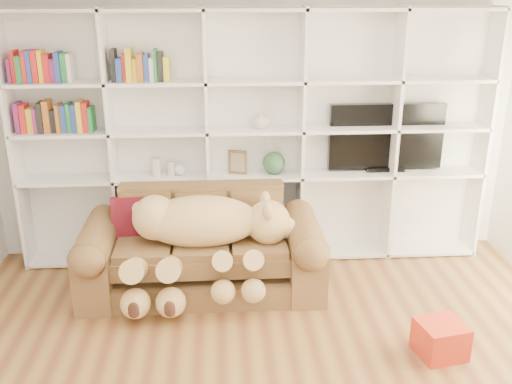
{
  "coord_description": "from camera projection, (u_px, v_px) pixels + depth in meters",
  "views": [
    {
      "loc": [
        -0.33,
        -2.87,
        2.58
      ],
      "look_at": [
        -0.03,
        1.63,
        0.93
      ],
      "focal_mm": 40.0,
      "sensor_mm": 36.0,
      "label": 1
    }
  ],
  "objects": [
    {
      "name": "sofa",
      "position": [
        203.0,
        254.0,
        5.04
      ],
      "size": [
        2.09,
        0.9,
        0.88
      ],
      "color": "brown",
      "rests_on": "floor"
    },
    {
      "name": "gift_box",
      "position": [
        440.0,
        339.0,
        4.18
      ],
      "size": [
        0.38,
        0.36,
        0.26
      ],
      "primitive_type": "cube",
      "rotation": [
        0.0,
        0.0,
        0.2
      ],
      "color": "red",
      "rests_on": "floor"
    },
    {
      "name": "picture_frame",
      "position": [
        238.0,
        162.0,
        5.41
      ],
      "size": [
        0.18,
        0.08,
        0.22
      ],
      "primitive_type": "cube",
      "rotation": [
        0.0,
        0.0,
        -0.3
      ],
      "color": "brown",
      "rests_on": "bookshelf"
    },
    {
      "name": "tv",
      "position": [
        386.0,
        138.0,
        5.48
      ],
      "size": [
        1.11,
        0.18,
        0.65
      ],
      "color": "black",
      "rests_on": "bookshelf"
    },
    {
      "name": "shelf_vase",
      "position": [
        261.0,
        119.0,
        5.28
      ],
      "size": [
        0.22,
        0.22,
        0.18
      ],
      "primitive_type": "imported",
      "rotation": [
        0.0,
        0.0,
        -0.4
      ],
      "color": "beige",
      "rests_on": "bookshelf"
    },
    {
      "name": "figurine_short",
      "position": [
        171.0,
        169.0,
        5.39
      ],
      "size": [
        0.1,
        0.1,
        0.14
      ],
      "primitive_type": "cylinder",
      "rotation": [
        0.0,
        0.0,
        -0.31
      ],
      "color": "beige",
      "rests_on": "bookshelf"
    },
    {
      "name": "green_vase",
      "position": [
        274.0,
        163.0,
        5.44
      ],
      "size": [
        0.22,
        0.22,
        0.22
      ],
      "primitive_type": "sphere",
      "color": "#2B5533",
      "rests_on": "bookshelf"
    },
    {
      "name": "teddy_bear",
      "position": [
        202.0,
        234.0,
        4.79
      ],
      "size": [
        1.48,
        0.83,
        0.86
      ],
      "rotation": [
        0.0,
        0.0,
        0.11
      ],
      "color": "#DFC06F",
      "rests_on": "sofa"
    },
    {
      "name": "snow_globe",
      "position": [
        180.0,
        169.0,
        5.4
      ],
      "size": [
        0.11,
        0.11,
        0.11
      ],
      "primitive_type": "sphere",
      "color": "silver",
      "rests_on": "bookshelf"
    },
    {
      "name": "wall_back",
      "position": [
        253.0,
        120.0,
        5.48
      ],
      "size": [
        5.0,
        0.02,
        2.7
      ],
      "primitive_type": "cube",
      "color": "silver",
      "rests_on": "floor"
    },
    {
      "name": "figurine_tall",
      "position": [
        156.0,
        167.0,
        5.37
      ],
      "size": [
        0.11,
        0.11,
        0.18
      ],
      "primitive_type": "cylinder",
      "rotation": [
        0.0,
        0.0,
        -0.21
      ],
      "color": "beige",
      "rests_on": "bookshelf"
    },
    {
      "name": "throw_pillow",
      "position": [
        133.0,
        218.0,
        5.04
      ],
      "size": [
        0.39,
        0.24,
        0.39
      ],
      "primitive_type": "cube",
      "rotation": [
        -0.24,
        0.0,
        0.09
      ],
      "color": "#580F1A",
      "rests_on": "sofa"
    },
    {
      "name": "bookshelf",
      "position": [
        229.0,
        128.0,
        5.35
      ],
      "size": [
        4.43,
        0.35,
        2.4
      ],
      "color": "white",
      "rests_on": "floor"
    }
  ]
}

